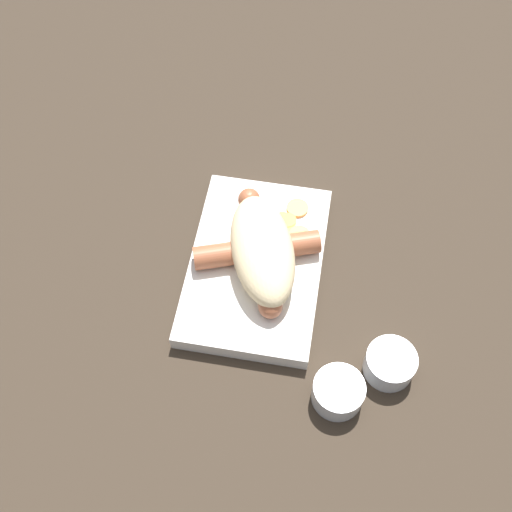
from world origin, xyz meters
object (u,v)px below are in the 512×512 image
at_px(food_tray, 256,265).
at_px(sausage, 259,250).
at_px(bread_roll, 262,251).
at_px(condiment_cup_far, 390,364).
at_px(condiment_cup_near, 338,393).

xyz_separation_m(food_tray, sausage, (-0.01, 0.00, 0.02)).
distance_m(food_tray, bread_roll, 0.04).
distance_m(food_tray, condiment_cup_far, 0.19).
bearing_deg(food_tray, sausage, 156.23).
height_order(food_tray, condiment_cup_near, condiment_cup_near).
bearing_deg(condiment_cup_far, food_tray, -121.22).
height_order(food_tray, sausage, sausage).
xyz_separation_m(food_tray, condiment_cup_near, (0.14, 0.11, 0.00)).
bearing_deg(bread_roll, food_tray, -101.90).
bearing_deg(condiment_cup_far, sausage, -123.21).
bearing_deg(condiment_cup_near, food_tray, -141.48).
bearing_deg(condiment_cup_near, condiment_cup_far, 128.52).
bearing_deg(sausage, condiment_cup_near, 36.65).
bearing_deg(food_tray, bread_roll, 78.10).
relative_size(bread_roll, sausage, 0.98).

